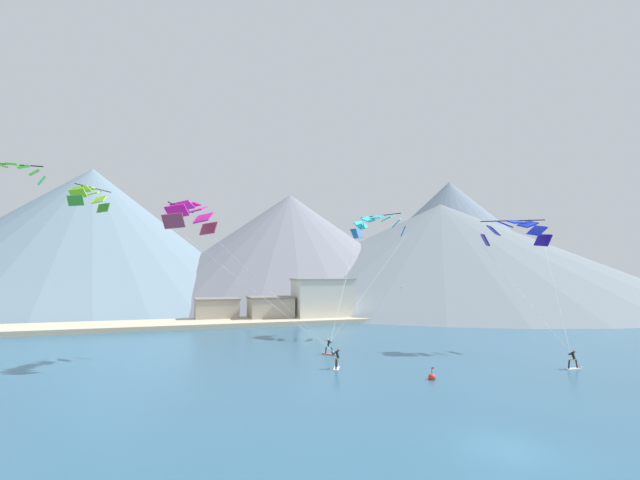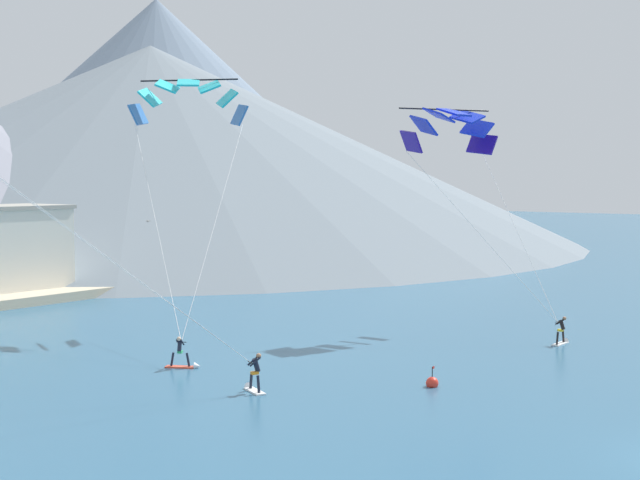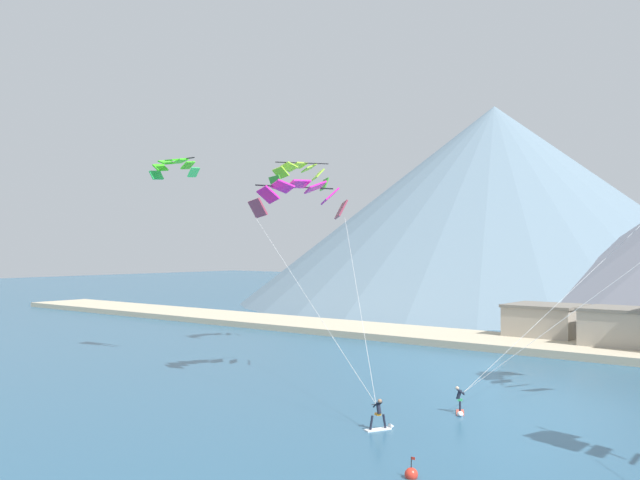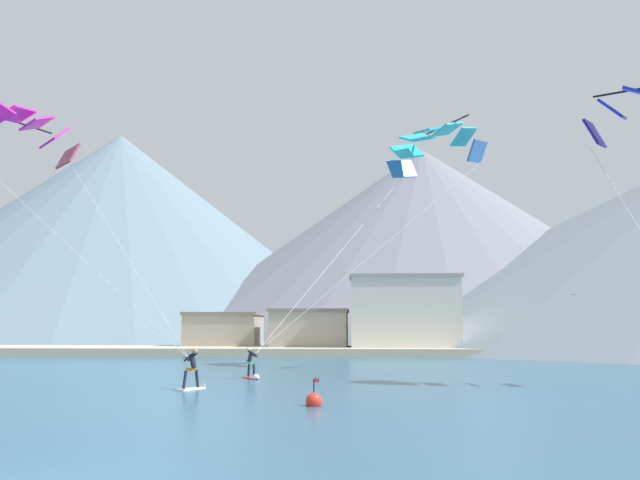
% 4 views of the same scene
% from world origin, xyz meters
% --- Properties ---
extents(ground_plane, '(400.00, 400.00, 0.00)m').
position_xyz_m(ground_plane, '(0.00, 0.00, 0.00)').
color(ground_plane, '#2D5B7A').
extents(kitesurfer_near_lead, '(1.18, 1.72, 1.63)m').
position_xyz_m(kitesurfer_near_lead, '(0.16, 23.80, 0.43)').
color(kitesurfer_near_lead, '#E54C33').
rests_on(kitesurfer_near_lead, ground).
extents(kitesurfer_near_trail, '(1.75, 0.59, 1.66)m').
position_xyz_m(kitesurfer_near_trail, '(17.25, 11.57, 0.46)').
color(kitesurfer_near_trail, white).
rests_on(kitesurfer_near_trail, ground).
extents(kitesurfer_mid_center, '(1.10, 1.75, 1.76)m').
position_xyz_m(kitesurfer_mid_center, '(-1.37, 18.03, 0.52)').
color(kitesurfer_mid_center, white).
rests_on(kitesurfer_mid_center, ground).
extents(parafoil_kite_near_lead, '(13.23, 12.84, 14.32)m').
position_xyz_m(parafoil_kite_near_lead, '(10.26, 33.61, 14.27)').
color(parafoil_kite_near_lead, '#316BB5').
extents(parafoil_kite_near_trail, '(7.18, 10.26, 12.32)m').
position_xyz_m(parafoil_kite_near_trail, '(19.29, 19.80, 12.40)').
color(parafoil_kite_near_trail, '#25138E').
extents(parafoil_kite_mid_center, '(13.99, 10.68, 13.08)m').
position_xyz_m(parafoil_kite_mid_center, '(-13.11, 25.08, 13.29)').
color(parafoil_kite_mid_center, '#9F374F').
extents(parafoil_kite_distant_high_outer, '(4.92, 1.77, 1.75)m').
position_xyz_m(parafoil_kite_distant_high_outer, '(-27.58, 25.67, 16.53)').
color(parafoil_kite_distant_high_outer, '#2BC45A').
extents(parafoil_kite_distant_low_drift, '(3.68, 5.80, 2.54)m').
position_xyz_m(parafoil_kite_distant_low_drift, '(-23.93, 37.71, 16.66)').
color(parafoil_kite_distant_low_drift, green).
extents(race_marker_buoy, '(0.56, 0.56, 1.02)m').
position_xyz_m(race_marker_buoy, '(4.02, 12.25, 0.16)').
color(race_marker_buoy, red).
rests_on(race_marker_buoy, ground).
extents(shoreline_strip, '(180.00, 10.00, 0.70)m').
position_xyz_m(shoreline_strip, '(0.00, 52.42, 0.35)').
color(shoreline_strip, beige).
rests_on(shoreline_strip, ground).
extents(shore_building_harbour_front, '(7.26, 6.01, 4.12)m').
position_xyz_m(shore_building_harbour_front, '(0.63, 54.76, 2.07)').
color(shore_building_harbour_front, '#A89E8E').
rests_on(shore_building_harbour_front, ground).
extents(shore_building_promenade_mid, '(7.13, 6.45, 3.87)m').
position_xyz_m(shore_building_promenade_mid, '(-7.91, 57.37, 1.95)').
color(shore_building_promenade_mid, '#A89E8E').
rests_on(shore_building_promenade_mid, ground).
extents(shore_building_quay_east, '(8.52, 5.23, 5.41)m').
position_xyz_m(shore_building_quay_east, '(28.50, 55.69, 2.72)').
color(shore_building_quay_east, silver).
rests_on(shore_building_quay_east, ground).
extents(shore_building_quay_west, '(9.95, 6.50, 7.12)m').
position_xyz_m(shore_building_quay_west, '(9.37, 53.56, 3.57)').
color(shore_building_quay_west, silver).
rests_on(shore_building_quay_west, ground).
extents(mountain_peak_west_ridge, '(90.02, 90.02, 34.85)m').
position_xyz_m(mountain_peak_west_ridge, '(-35.55, 104.54, 17.42)').
color(mountain_peak_west_ridge, slate).
rests_on(mountain_peak_west_ridge, ground).
extents(mountain_peak_central_summit, '(84.72, 84.72, 29.97)m').
position_xyz_m(mountain_peak_central_summit, '(15.06, 98.61, 14.98)').
color(mountain_peak_central_summit, gray).
rests_on(mountain_peak_central_summit, ground).
extents(mountain_peak_east_shoulder, '(80.52, 80.52, 37.24)m').
position_xyz_m(mountain_peak_east_shoulder, '(67.37, 98.56, 18.62)').
color(mountain_peak_east_shoulder, slate).
rests_on(mountain_peak_east_shoulder, ground).
extents(mountain_peak_far_spur, '(120.32, 120.32, 27.93)m').
position_xyz_m(mountain_peak_far_spur, '(57.18, 88.78, 13.97)').
color(mountain_peak_far_spur, slate).
rests_on(mountain_peak_far_spur, ground).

